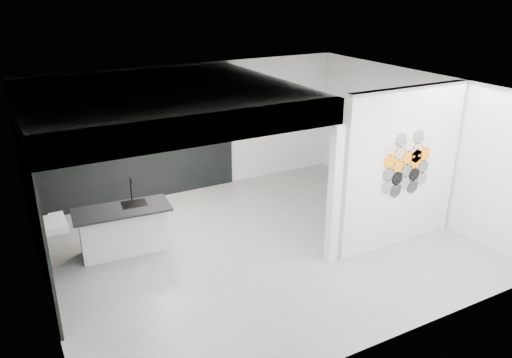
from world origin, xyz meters
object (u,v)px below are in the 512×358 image
(kitchen_island, at_px, (123,229))
(kettle, at_px, (193,131))
(bottle_dark, at_px, (114,142))
(glass_bowl, at_px, (202,131))
(partition_panel, at_px, (402,168))
(utensil_cup, at_px, (92,147))
(glass_vase, at_px, (202,130))
(wall_basin, at_px, (52,224))
(stockpot, at_px, (94,144))

(kitchen_island, xyz_separation_m, kettle, (2.10, 1.93, 0.95))
(bottle_dark, bearing_deg, glass_bowl, 0.00)
(partition_panel, height_order, kettle, partition_panel)
(partition_panel, bearing_deg, glass_bowl, 118.23)
(kitchen_island, xyz_separation_m, utensil_cup, (-0.01, 1.93, 0.93))
(kitchen_island, relative_size, glass_vase, 13.32)
(partition_panel, xyz_separation_m, wall_basin, (-5.46, 1.80, -0.55))
(glass_vase, xyz_separation_m, utensil_cup, (-2.31, 0.00, -0.02))
(partition_panel, xyz_separation_m, utensil_cup, (-4.38, 3.87, -0.04))
(kitchen_island, relative_size, glass_bowl, 10.86)
(stockpot, bearing_deg, utensil_cup, 180.00)
(stockpot, height_order, glass_vase, stockpot)
(glass_vase, bearing_deg, partition_panel, -61.77)
(kettle, xyz_separation_m, glass_vase, (0.19, 0.00, -0.00))
(stockpot, height_order, utensil_cup, stockpot)
(kettle, distance_m, glass_vase, 0.19)
(utensil_cup, bearing_deg, glass_vase, 0.00)
(partition_panel, bearing_deg, kettle, 120.39)
(wall_basin, relative_size, kitchen_island, 0.36)
(glass_bowl, bearing_deg, partition_panel, -61.77)
(bottle_dark, distance_m, utensil_cup, 0.43)
(wall_basin, distance_m, bottle_dark, 2.62)
(kettle, relative_size, glass_vase, 1.24)
(kitchen_island, height_order, glass_bowl, glass_bowl)
(bottle_dark, bearing_deg, stockpot, 180.00)
(partition_panel, distance_m, glass_vase, 4.39)
(stockpot, height_order, bottle_dark, stockpot)
(stockpot, xyz_separation_m, kettle, (2.08, 0.00, -0.04))
(glass_bowl, bearing_deg, kitchen_island, -139.85)
(wall_basin, xyz_separation_m, utensil_cup, (1.08, 2.07, 0.51))
(glass_vase, bearing_deg, glass_bowl, 0.00)
(wall_basin, height_order, kitchen_island, kitchen_island)
(bottle_dark, bearing_deg, partition_panel, -44.35)
(glass_bowl, bearing_deg, wall_basin, -148.65)
(wall_basin, xyz_separation_m, kettle, (3.20, 2.07, 0.54))
(bottle_dark, height_order, utensil_cup, bottle_dark)
(glass_vase, bearing_deg, bottle_dark, 180.00)
(partition_panel, relative_size, kettle, 18.27)
(wall_basin, xyz_separation_m, glass_bowl, (3.39, 2.07, 0.52))
(partition_panel, bearing_deg, utensil_cup, 138.57)
(partition_panel, bearing_deg, bottle_dark, 135.65)
(stockpot, height_order, glass_bowl, stockpot)
(bottle_dark, xyz_separation_m, utensil_cup, (-0.43, 0.00, -0.03))
(stockpot, bearing_deg, partition_panel, -41.62)
(wall_basin, distance_m, utensil_cup, 2.39)
(glass_bowl, height_order, glass_vase, glass_vase)
(kettle, bearing_deg, bottle_dark, -174.53)
(kitchen_island, relative_size, kettle, 10.73)
(wall_basin, bearing_deg, glass_vase, 31.35)
(partition_panel, relative_size, kitchen_island, 1.70)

